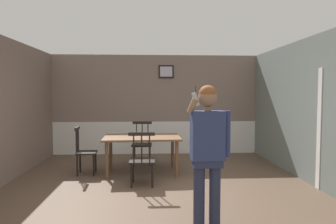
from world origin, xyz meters
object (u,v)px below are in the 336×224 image
at_px(chair_near_window, 142,160).
at_px(chair_by_doorway, 142,143).
at_px(dining_table, 142,141).
at_px(chair_at_table_head, 85,151).
at_px(person_figure, 208,145).

bearing_deg(chair_near_window, chair_by_doorway, 92.74).
bearing_deg(chair_near_window, dining_table, 92.76).
xyz_separation_m(chair_near_window, chair_by_doorway, (-0.06, 1.77, 0.00)).
bearing_deg(dining_table, chair_near_window, -88.18).
bearing_deg(chair_at_table_head, chair_by_doorway, 125.98).
bearing_deg(chair_near_window, person_figure, -63.23).
distance_m(dining_table, chair_near_window, 0.91).
bearing_deg(chair_at_table_head, person_figure, 35.13).
xyz_separation_m(dining_table, person_figure, (0.89, -2.66, 0.35)).
distance_m(chair_near_window, person_figure, 2.04).
bearing_deg(person_figure, chair_near_window, -66.98).
bearing_deg(person_figure, chair_at_table_head, -54.65).
distance_m(chair_by_doorway, person_figure, 3.70).
height_order(chair_near_window, chair_at_table_head, chair_near_window).
bearing_deg(chair_near_window, chair_at_table_head, 145.74).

